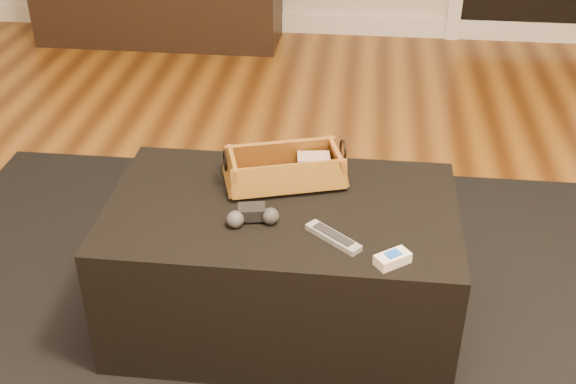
# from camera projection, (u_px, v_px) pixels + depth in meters

# --- Properties ---
(floor) EXTENTS (5.00, 5.50, 0.01)m
(floor) POSITION_uv_depth(u_px,v_px,m) (242.00, 331.00, 2.24)
(floor) COLOR brown
(floor) RESTS_ON ground
(baseboard) EXTENTS (5.00, 0.04, 0.12)m
(baseboard) POSITION_uv_depth(u_px,v_px,m) (314.00, 23.00, 4.51)
(baseboard) COLOR white
(baseboard) RESTS_ON floor
(area_rug) EXTENTS (2.60, 2.00, 0.01)m
(area_rug) POSITION_uv_depth(u_px,v_px,m) (281.00, 330.00, 2.23)
(area_rug) COLOR black
(area_rug) RESTS_ON floor
(ottoman) EXTENTS (1.00, 0.60, 0.42)m
(ottoman) POSITION_uv_depth(u_px,v_px,m) (282.00, 264.00, 2.16)
(ottoman) COLOR black
(ottoman) RESTS_ON area_rug
(tv_remote) EXTENTS (0.19, 0.11, 0.02)m
(tv_remote) POSITION_uv_depth(u_px,v_px,m) (280.00, 179.00, 2.14)
(tv_remote) COLOR black
(tv_remote) RESTS_ON wicker_basket
(cloth_bundle) EXTENTS (0.11, 0.08, 0.05)m
(cloth_bundle) POSITION_uv_depth(u_px,v_px,m) (314.00, 164.00, 2.18)
(cloth_bundle) COLOR tan
(cloth_bundle) RESTS_ON wicker_basket
(wicker_basket) EXTENTS (0.39, 0.28, 0.12)m
(wicker_basket) POSITION_uv_depth(u_px,v_px,m) (285.00, 170.00, 2.14)
(wicker_basket) COLOR #A55625
(wicker_basket) RESTS_ON ottoman
(game_controller) EXTENTS (0.15, 0.10, 0.05)m
(game_controller) POSITION_uv_depth(u_px,v_px,m) (252.00, 215.00, 1.97)
(game_controller) COLOR black
(game_controller) RESTS_ON ottoman
(silver_remote) EXTENTS (0.16, 0.14, 0.02)m
(silver_remote) POSITION_uv_depth(u_px,v_px,m) (333.00, 237.00, 1.91)
(silver_remote) COLOR #9EA2A6
(silver_remote) RESTS_ON ottoman
(cream_gadget) EXTENTS (0.10, 0.09, 0.03)m
(cream_gadget) POSITION_uv_depth(u_px,v_px,m) (393.00, 259.00, 1.82)
(cream_gadget) COLOR white
(cream_gadget) RESTS_ON ottoman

